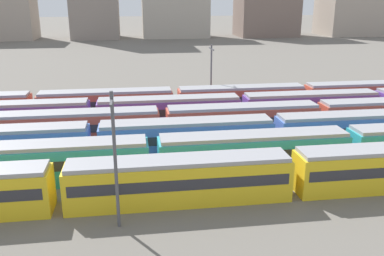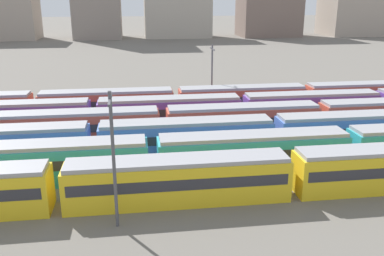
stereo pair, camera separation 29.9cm
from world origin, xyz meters
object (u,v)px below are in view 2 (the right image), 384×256
(train_track_4, at_px, (170,111))
(train_track_5, at_px, (242,99))
(train_track_3, at_px, (243,120))
(train_track_2, at_px, (274,133))
(train_track_0, at_px, (291,173))
(catenary_pole_0, at_px, (113,154))
(train_track_1, at_px, (153,157))
(catenary_pole_1, at_px, (212,73))

(train_track_4, bearing_deg, train_track_5, 25.74)
(train_track_3, xyz_separation_m, train_track_5, (2.55, 10.40, 0.00))
(train_track_5, bearing_deg, train_track_2, -91.72)
(train_track_0, xyz_separation_m, catenary_pole_0, (-14.26, -3.21, 3.66))
(train_track_1, bearing_deg, train_track_2, 21.48)
(train_track_1, bearing_deg, train_track_0, -24.82)
(train_track_2, bearing_deg, train_track_5, 88.28)
(train_track_0, bearing_deg, catenary_pole_1, 92.72)
(catenary_pole_0, bearing_deg, train_track_0, 12.68)
(train_track_1, xyz_separation_m, train_track_3, (11.13, 10.40, 0.00))
(catenary_pole_1, bearing_deg, train_track_3, -84.63)
(catenary_pole_0, height_order, catenary_pole_1, catenary_pole_0)
(train_track_0, xyz_separation_m, train_track_3, (-0.11, 15.60, 0.00))
(train_track_3, distance_m, train_track_5, 10.71)
(train_track_4, height_order, catenary_pole_0, catenary_pole_0)
(train_track_3, relative_size, train_track_4, 1.00)
(catenary_pole_0, relative_size, catenary_pole_1, 1.08)
(train_track_5, relative_size, catenary_pole_0, 9.33)
(train_track_1, height_order, train_track_3, same)
(train_track_2, height_order, train_track_4, same)
(train_track_4, bearing_deg, train_track_3, -32.28)
(train_track_3, bearing_deg, train_track_5, 76.22)
(train_track_2, height_order, train_track_3, same)
(train_track_3, bearing_deg, train_track_4, 147.72)
(train_track_3, bearing_deg, catenary_pole_1, 95.37)
(catenary_pole_1, bearing_deg, train_track_2, -79.84)
(train_track_1, bearing_deg, train_track_5, 56.67)
(train_track_5, distance_m, catenary_pole_0, 33.84)
(train_track_0, xyz_separation_m, train_track_2, (1.97, 10.40, 0.00))
(train_track_5, height_order, catenary_pole_1, catenary_pole_1)
(train_track_5, bearing_deg, catenary_pole_1, 140.91)
(train_track_3, distance_m, catenary_pole_1, 13.95)
(train_track_0, relative_size, train_track_3, 1.20)
(train_track_0, height_order, train_track_4, same)
(train_track_2, relative_size, train_track_4, 1.20)
(train_track_3, bearing_deg, train_track_1, -136.94)
(train_track_4, xyz_separation_m, catenary_pole_1, (6.96, 8.30, 3.27))
(train_track_4, height_order, catenary_pole_1, catenary_pole_1)
(train_track_2, height_order, train_track_5, same)
(train_track_1, xyz_separation_m, train_track_5, (13.68, 20.80, 0.00))
(catenary_pole_0, xyz_separation_m, catenary_pole_1, (12.88, 32.31, -0.39))
(train_track_3, height_order, train_track_4, same)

